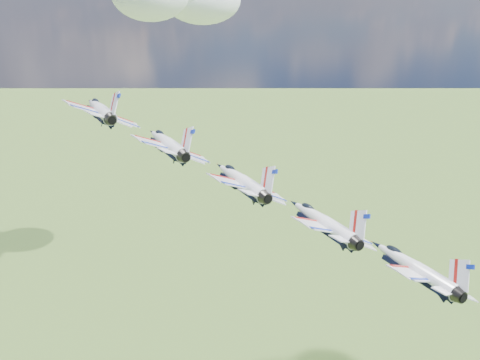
{
  "coord_description": "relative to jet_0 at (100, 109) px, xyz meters",
  "views": [
    {
      "loc": [
        -9.25,
        -55.46,
        180.48
      ],
      "look_at": [
        4.05,
        10.81,
        155.88
      ],
      "focal_mm": 40.0,
      "sensor_mm": 36.0,
      "label": 1
    }
  ],
  "objects": [
    {
      "name": "jet_0",
      "position": [
        0.0,
        0.0,
        0.0
      ],
      "size": [
        15.37,
        18.3,
        8.65
      ],
      "primitive_type": null,
      "rotation": [
        0.0,
        0.42,
        0.26
      ],
      "color": "white"
    },
    {
      "name": "jet_3",
      "position": [
        27.62,
        -21.64,
        -11.03
      ],
      "size": [
        15.37,
        18.3,
        8.65
      ],
      "primitive_type": null,
      "rotation": [
        0.0,
        0.42,
        0.26
      ],
      "color": "white"
    },
    {
      "name": "jet_2",
      "position": [
        18.41,
        -14.43,
        -7.35
      ],
      "size": [
        15.37,
        18.3,
        8.65
      ],
      "primitive_type": null,
      "rotation": [
        0.0,
        0.42,
        0.26
      ],
      "color": "white"
    },
    {
      "name": "jet_1",
      "position": [
        9.21,
        -7.21,
        -3.68
      ],
      "size": [
        15.37,
        18.3,
        8.65
      ],
      "primitive_type": null,
      "rotation": [
        0.0,
        0.42,
        0.26
      ],
      "color": "silver"
    },
    {
      "name": "jet_4",
      "position": [
        36.82,
        -28.86,
        -14.71
      ],
      "size": [
        15.37,
        18.3,
        8.65
      ],
      "primitive_type": null,
      "rotation": [
        0.0,
        0.42,
        0.26
      ],
      "color": "white"
    }
  ]
}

